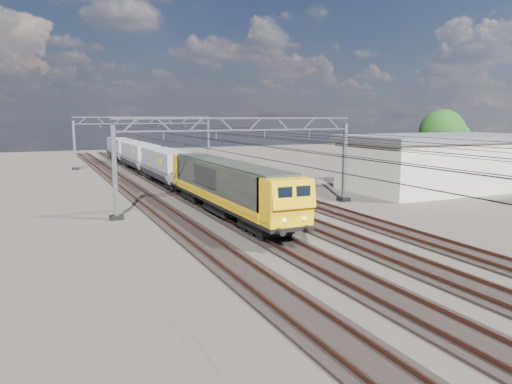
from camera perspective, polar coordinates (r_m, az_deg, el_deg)
name	(u,v)px	position (r m, az deg, el deg)	size (l,w,h in m)	color
ground	(263,219)	(35.39, 0.76, -3.09)	(160.00, 160.00, 0.00)	black
track_outer_west	(180,225)	(33.36, -8.65, -3.79)	(2.60, 140.00, 0.30)	black
track_loco	(236,220)	(34.61, -2.25, -3.25)	(2.60, 140.00, 0.30)	black
track_inner_east	(288,216)	(36.25, 3.64, -2.71)	(2.60, 140.00, 0.30)	black
track_outer_east	(334,211)	(38.24, 8.96, -2.20)	(2.60, 140.00, 0.30)	black
catenary_gantry_mid	(241,160)	(38.46, -1.73, 3.73)	(19.90, 0.90, 7.11)	gray
catenary_gantry_far	(145,140)	(72.99, -12.59, 5.88)	(19.90, 0.90, 7.11)	gray
overhead_wires	(223,134)	(42.07, -3.83, 6.66)	(12.03, 140.00, 0.53)	black
locomotive	(227,185)	(35.88, -3.35, 0.83)	(2.76, 21.10, 3.62)	black
hopper_wagon_lead	(167,164)	(52.72, -10.18, 3.12)	(3.38, 13.00, 3.25)	black
hopper_wagon_mid	(140,155)	(66.54, -13.14, 4.16)	(3.38, 13.00, 3.25)	black
hopper_wagon_third	(122,148)	(80.50, -15.08, 4.84)	(3.38, 13.00, 3.25)	black
industrial_shed	(439,162)	(52.52, 20.22, 3.24)	(18.60, 10.60, 5.40)	beige
tree_far	(445,134)	(63.74, 20.84, 6.24)	(5.79, 5.39, 8.04)	#341E17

